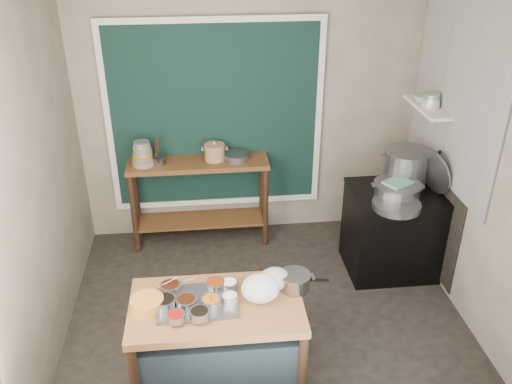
{
  "coord_description": "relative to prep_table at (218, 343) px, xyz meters",
  "views": [
    {
      "loc": [
        -0.5,
        -3.82,
        3.28
      ],
      "look_at": [
        -0.06,
        0.25,
        1.11
      ],
      "focal_mm": 38.0,
      "sensor_mm": 36.0,
      "label": 1
    }
  ],
  "objects": [
    {
      "name": "back_wall",
      "position": [
        0.46,
        2.26,
        1.02
      ],
      "size": [
        3.5,
        0.02,
        2.8
      ],
      "primitive_type": "cube",
      "color": "gray",
      "rests_on": "floor"
    },
    {
      "name": "curtain_frame",
      "position": [
        0.11,
        2.21,
        0.98
      ],
      "size": [
        2.22,
        0.03,
        2.02
      ],
      "primitive_type": null,
      "color": "beige",
      "rests_on": "back_wall"
    },
    {
      "name": "left_wall",
      "position": [
        -1.3,
        0.75,
        1.02
      ],
      "size": [
        0.02,
        3.0,
        2.8
      ],
      "primitive_type": "cube",
      "color": "gray",
      "rests_on": "floor"
    },
    {
      "name": "pot_lid",
      "position": [
        2.09,
        1.25,
        0.72
      ],
      "size": [
        0.22,
        0.44,
        0.42
      ],
      "primitive_type": "cylinder",
      "rotation": [
        0.0,
        1.36,
        0.28
      ],
      "color": "gray",
      "rests_on": "stove_top"
    },
    {
      "name": "stock_pot",
      "position": [
        1.89,
        1.44,
        0.68
      ],
      "size": [
        0.5,
        0.5,
        0.35
      ],
      "primitive_type": null,
      "rotation": [
        0.0,
        0.0,
        -0.12
      ],
      "color": "gray",
      "rests_on": "stove_top"
    },
    {
      "name": "tile_panel",
      "position": [
        2.19,
        1.3,
        1.48
      ],
      "size": [
        0.02,
        1.7,
        1.7
      ],
      "primitive_type": "cube",
      "color": "#B2B2AA",
      "rests_on": "right_wall"
    },
    {
      "name": "yellow_basin",
      "position": [
        -0.48,
        -0.01,
        0.42
      ],
      "size": [
        0.28,
        0.28,
        0.09
      ],
      "primitive_type": "cylinder",
      "rotation": [
        0.0,
        0.0,
        0.2
      ],
      "color": "orange",
      "rests_on": "prep_table"
    },
    {
      "name": "shelf_bowl_green",
      "position": [
        2.09,
        1.75,
        1.26
      ],
      "size": [
        0.17,
        0.17,
        0.05
      ],
      "primitive_type": "cylinder",
      "rotation": [
        0.0,
        0.0,
        0.31
      ],
      "color": "gray",
      "rests_on": "wall_shelf"
    },
    {
      "name": "right_wall",
      "position": [
        2.22,
        0.75,
        1.02
      ],
      "size": [
        0.02,
        3.0,
        2.8
      ],
      "primitive_type": "cube",
      "color": "gray",
      "rests_on": "floor"
    },
    {
      "name": "green_cloth",
      "position": [
        1.73,
        1.18,
        0.66
      ],
      "size": [
        0.3,
        0.28,
        0.02
      ],
      "primitive_type": "cube",
      "rotation": [
        0.0,
        0.0,
        0.52
      ],
      "color": "#4F8F70",
      "rests_on": "steamer"
    },
    {
      "name": "steamer",
      "position": [
        1.73,
        1.18,
        0.58
      ],
      "size": [
        0.51,
        0.51,
        0.14
      ],
      "primitive_type": null,
      "rotation": [
        0.0,
        0.0,
        -0.17
      ],
      "color": "gray",
      "rests_on": "stove_top"
    },
    {
      "name": "shelf_bowl_stack",
      "position": [
        2.09,
        1.55,
        1.3
      ],
      "size": [
        0.17,
        0.17,
        0.13
      ],
      "color": "silver",
      "rests_on": "wall_shelf"
    },
    {
      "name": "back_counter",
      "position": [
        -0.09,
        2.03,
        0.1
      ],
      "size": [
        1.45,
        0.4,
        0.95
      ],
      "primitive_type": "cube",
      "color": "#563318",
      "rests_on": "floor"
    },
    {
      "name": "saucepan",
      "position": [
        0.59,
        0.11,
        0.44
      ],
      "size": [
        0.27,
        0.27,
        0.13
      ],
      "primitive_type": null,
      "rotation": [
        0.0,
        0.0,
        -0.14
      ],
      "color": "gray",
      "rests_on": "prep_table"
    },
    {
      "name": "soot_patch",
      "position": [
        2.2,
        1.4,
        0.32
      ],
      "size": [
        0.01,
        1.3,
        1.3
      ],
      "primitive_type": "cube",
      "color": "black",
      "rests_on": "right_wall"
    },
    {
      "name": "ceramic_crock",
      "position": [
        0.08,
        2.05,
        0.65
      ],
      "size": [
        0.24,
        0.24,
        0.15
      ],
      "primitive_type": null,
      "rotation": [
        0.0,
        0.0,
        -0.06
      ],
      "color": "#90724E",
      "rests_on": "back_counter"
    },
    {
      "name": "stove_top",
      "position": [
        1.81,
        1.3,
        0.49
      ],
      "size": [
        0.92,
        0.69,
        0.03
      ],
      "primitive_type": "cube",
      "color": "black",
      "rests_on": "stove_block"
    },
    {
      "name": "wide_bowl",
      "position": [
        0.3,
        2.04,
        0.61
      ],
      "size": [
        0.33,
        0.33,
        0.07
      ],
      "primitive_type": "cylinder",
      "rotation": [
        0.0,
        0.0,
        -0.32
      ],
      "color": "gray",
      "rests_on": "back_counter"
    },
    {
      "name": "bowl_stack",
      "position": [
        -0.63,
        2.0,
        0.69
      ],
      "size": [
        0.23,
        0.23,
        0.25
      ],
      "color": "tan",
      "rests_on": "back_counter"
    },
    {
      "name": "condiment_tray",
      "position": [
        -0.14,
        0.02,
        0.39
      ],
      "size": [
        0.58,
        0.42,
        0.03
      ],
      "primitive_type": "cube",
      "rotation": [
        0.0,
        0.0,
        0.02
      ],
      "color": "gray",
      "rests_on": "prep_table"
    },
    {
      "name": "floor",
      "position": [
        0.46,
        0.75,
        -0.39
      ],
      "size": [
        3.5,
        3.0,
        0.02
      ],
      "primitive_type": "cube",
      "color": "#302924",
      "rests_on": "ground"
    },
    {
      "name": "stove_block",
      "position": [
        1.81,
        1.3,
        0.05
      ],
      "size": [
        0.9,
        0.68,
        0.85
      ],
      "primitive_type": "cube",
      "color": "black",
      "rests_on": "floor"
    },
    {
      "name": "condiment_bowls",
      "position": [
        -0.15,
        0.0,
        0.43
      ],
      "size": [
        0.61,
        0.46,
        0.06
      ],
      "color": "gray",
      "rests_on": "condiment_tray"
    },
    {
      "name": "prep_table",
      "position": [
        0.0,
        0.0,
        0.0
      ],
      "size": [
        1.26,
        0.73,
        0.75
      ],
      "primitive_type": "cube",
      "rotation": [
        0.0,
        0.0,
        -0.01
      ],
      "color": "brown",
      "rests_on": "floor"
    },
    {
      "name": "shallow_pan",
      "position": [
        1.66,
        0.99,
        0.53
      ],
      "size": [
        0.48,
        0.48,
        0.06
      ],
      "primitive_type": "cylinder",
      "rotation": [
        0.0,
        0.0,
        0.11
      ],
      "color": "gray",
      "rests_on": "stove_top"
    },
    {
      "name": "utensil_cup",
      "position": [
        -0.49,
        2.0,
        0.62
      ],
      "size": [
        0.16,
        0.16,
        0.09
      ],
      "primitive_type": "cylinder",
      "rotation": [
        0.0,
        0.0,
        -0.04
      ],
      "color": "gray",
      "rests_on": "back_counter"
    },
    {
      "name": "plastic_bag_b",
      "position": [
        0.44,
        0.14,
        0.46
      ],
      "size": [
        0.27,
        0.25,
        0.17
      ],
      "primitive_type": "ellipsoid",
      "rotation": [
        0.0,
        0.0,
        0.3
      ],
      "color": "white",
      "rests_on": "prep_table"
    },
    {
      "name": "curtain_panel",
      "position": [
        0.11,
        2.22,
        0.98
      ],
      "size": [
        2.1,
        0.02,
        1.9
      ],
      "primitive_type": "cube",
      "color": "black",
      "rests_on": "back_wall"
    },
    {
      "name": "wall_shelf",
      "position": [
        2.09,
        1.6,
        1.23
      ],
      "size": [
        0.22,
        0.7,
        0.03
      ],
      "primitive_type": "cube",
      "color": "beige",
      "rests_on": "right_wall"
    },
    {
      "name": "plastic_bag_a",
      "position": [
        0.32,
        0.01,
        0.48
      ],
      "size": [
        0.32,
        0.29,
        0.21
      ],
      "primitive_type": "ellipsoid",
      "rotation": [
        0.0,
        0.0,
        -0.22
      ],
      "color": "white",
      "rests_on": "prep_table"
    }
  ]
}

